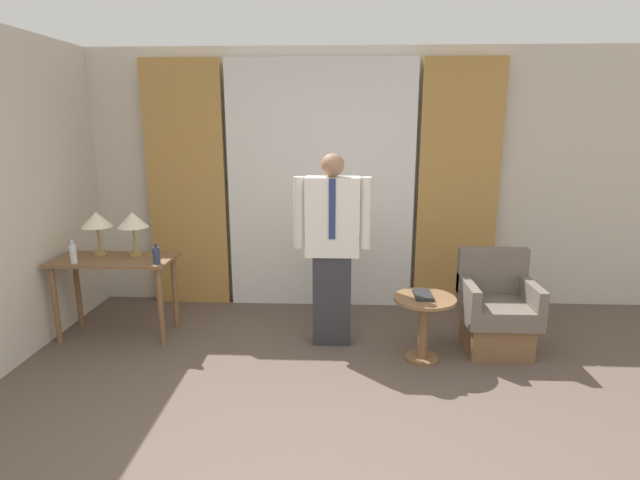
{
  "coord_description": "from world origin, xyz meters",
  "views": [
    {
      "loc": [
        0.22,
        -2.16,
        1.96
      ],
      "look_at": [
        0.04,
        1.9,
        0.99
      ],
      "focal_mm": 28.0,
      "sensor_mm": 36.0,
      "label": 1
    }
  ],
  "objects": [
    {
      "name": "side_table",
      "position": [
        0.91,
        1.75,
        0.37
      ],
      "size": [
        0.51,
        0.51,
        0.55
      ],
      "color": "brown",
      "rests_on": "ground_plane"
    },
    {
      "name": "bottle_near_edge",
      "position": [
        -2.12,
        1.94,
        0.84
      ],
      "size": [
        0.06,
        0.06,
        0.21
      ],
      "color": "silver",
      "rests_on": "desk"
    },
    {
      "name": "table_lamp_left",
      "position": [
        -2.02,
        2.22,
        1.07
      ],
      "size": [
        0.28,
        0.28,
        0.41
      ],
      "color": "#9E7F47",
      "rests_on": "desk"
    },
    {
      "name": "armchair",
      "position": [
        1.58,
        1.97,
        0.33
      ],
      "size": [
        0.61,
        0.58,
        0.87
      ],
      "color": "brown",
      "rests_on": "ground_plane"
    },
    {
      "name": "table_lamp_right",
      "position": [
        -1.68,
        2.22,
        1.07
      ],
      "size": [
        0.28,
        0.28,
        0.41
      ],
      "color": "#9E7F47",
      "rests_on": "desk"
    },
    {
      "name": "curtain_sheer_center",
      "position": [
        0.0,
        3.03,
        1.29
      ],
      "size": [
        1.94,
        0.06,
        2.58
      ],
      "color": "white",
      "rests_on": "ground_plane"
    },
    {
      "name": "curtain_drape_left",
      "position": [
        -1.42,
        3.03,
        1.29
      ],
      "size": [
        0.82,
        0.06,
        2.58
      ],
      "color": "#B28442",
      "rests_on": "ground_plane"
    },
    {
      "name": "wall_back",
      "position": [
        0.0,
        3.16,
        1.35
      ],
      "size": [
        10.0,
        0.06,
        2.7
      ],
      "color": "beige",
      "rests_on": "ground_plane"
    },
    {
      "name": "book",
      "position": [
        0.9,
        1.77,
        0.57
      ],
      "size": [
        0.14,
        0.26,
        0.03
      ],
      "color": "black",
      "rests_on": "side_table"
    },
    {
      "name": "desk",
      "position": [
        -1.85,
        2.13,
        0.62
      ],
      "size": [
        1.08,
        0.51,
        0.75
      ],
      "color": "brown",
      "rests_on": "ground_plane"
    },
    {
      "name": "person",
      "position": [
        0.14,
        2.05,
        0.92
      ],
      "size": [
        0.67,
        0.22,
        1.7
      ],
      "color": "#2D2D33",
      "rests_on": "ground_plane"
    },
    {
      "name": "bottle_by_lamp",
      "position": [
        -1.39,
        1.96,
        0.83
      ],
      "size": [
        0.06,
        0.06,
        0.19
      ],
      "color": "#2D3851",
      "rests_on": "desk"
    },
    {
      "name": "curtain_drape_right",
      "position": [
        1.42,
        3.03,
        1.29
      ],
      "size": [
        0.82,
        0.06,
        2.58
      ],
      "color": "#B28442",
      "rests_on": "ground_plane"
    }
  ]
}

